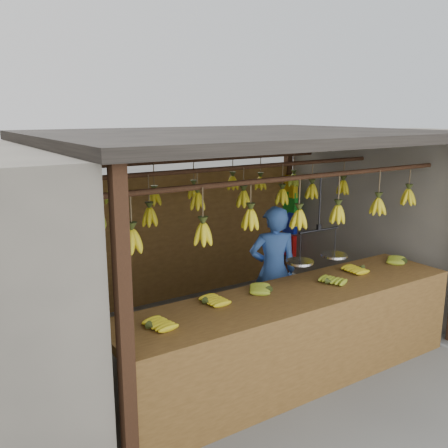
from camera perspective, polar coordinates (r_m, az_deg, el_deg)
ground at (r=6.12m, az=1.58°, el=-12.49°), size 80.00×80.00×0.00m
stall at (r=5.84m, az=-0.15°, el=6.49°), size 4.30×3.30×2.40m
neighbor_right at (r=8.28m, az=22.55°, el=1.64°), size 3.00×3.00×2.30m
counter at (r=4.88m, az=8.84°, el=-10.30°), size 3.71×0.84×0.96m
hanging_bananas at (r=5.62m, az=1.74°, el=2.65°), size 3.63×2.25×0.38m
balance_scale at (r=5.14m, az=10.65°, el=-3.41°), size 0.73×0.29×0.86m
vendor at (r=5.90m, az=5.63°, el=-5.38°), size 0.67×0.57×1.56m
bag_bundles at (r=7.96m, az=7.55°, el=1.11°), size 0.08×0.26×1.29m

